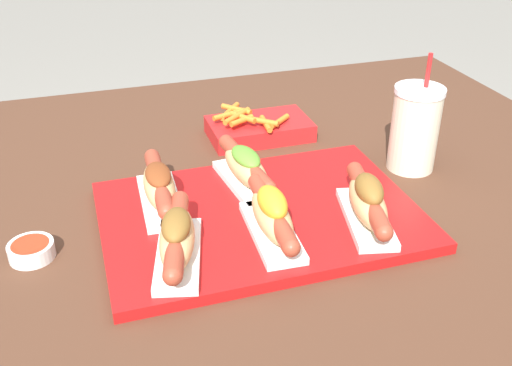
{
  "coord_description": "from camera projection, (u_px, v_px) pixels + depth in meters",
  "views": [
    {
      "loc": [
        -0.27,
        -0.89,
        1.22
      ],
      "look_at": [
        -0.02,
        -0.11,
        0.75
      ],
      "focal_mm": 42.0,
      "sensor_mm": 36.0,
      "label": 1
    }
  ],
  "objects": [
    {
      "name": "fries_basket",
      "position": [
        258.0,
        128.0,
        1.22
      ],
      "size": [
        0.2,
        0.14,
        0.06
      ],
      "color": "red",
      "rests_on": "patio_table"
    },
    {
      "name": "serving_tray",
      "position": [
        260.0,
        216.0,
        0.95
      ],
      "size": [
        0.49,
        0.34,
        0.02
      ],
      "color": "#B71414",
      "rests_on": "patio_table"
    },
    {
      "name": "hot_dog_4",
      "position": [
        246.0,
        168.0,
        1.0
      ],
      "size": [
        0.08,
        0.21,
        0.07
      ],
      "color": "white",
      "rests_on": "serving_tray"
    },
    {
      "name": "hot_dog_3",
      "position": [
        159.0,
        186.0,
        0.95
      ],
      "size": [
        0.07,
        0.21,
        0.07
      ],
      "color": "white",
      "rests_on": "serving_tray"
    },
    {
      "name": "hot_dog_0",
      "position": [
        177.0,
        238.0,
        0.82
      ],
      "size": [
        0.1,
        0.2,
        0.07
      ],
      "color": "white",
      "rests_on": "serving_tray"
    },
    {
      "name": "hot_dog_1",
      "position": [
        272.0,
        216.0,
        0.87
      ],
      "size": [
        0.07,
        0.21,
        0.08
      ],
      "color": "white",
      "rests_on": "serving_tray"
    },
    {
      "name": "patio_table",
      "position": [
        250.0,
        326.0,
        1.24
      ],
      "size": [
        1.4,
        1.07,
        0.69
      ],
      "color": "#4C2D1E",
      "rests_on": "ground_plane"
    },
    {
      "name": "drink_cup",
      "position": [
        415.0,
        128.0,
        1.07
      ],
      "size": [
        0.09,
        0.09,
        0.22
      ],
      "color": "beige",
      "rests_on": "patio_table"
    },
    {
      "name": "hot_dog_2",
      "position": [
        368.0,
        202.0,
        0.9
      ],
      "size": [
        0.1,
        0.2,
        0.08
      ],
      "color": "white",
      "rests_on": "serving_tray"
    },
    {
      "name": "sauce_bowl",
      "position": [
        31.0,
        250.0,
        0.86
      ],
      "size": [
        0.07,
        0.07,
        0.02
      ],
      "color": "silver",
      "rests_on": "patio_table"
    }
  ]
}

